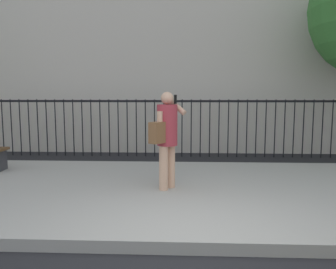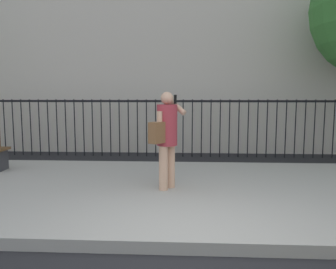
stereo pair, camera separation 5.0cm
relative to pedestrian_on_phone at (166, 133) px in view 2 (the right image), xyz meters
The scene contains 4 objects.
ground_plane 2.37m from the pedestrian_on_phone, 79.81° to the right, with size 60.00×60.00×0.00m, color black.
sidewalk 1.09m from the pedestrian_on_phone, 18.63° to the left, with size 28.00×4.40×0.15m, color #9E9B93.
iron_fence 3.84m from the pedestrian_on_phone, 84.43° to the left, with size 12.03×0.04×1.60m.
pedestrian_on_phone is the anchor object (origin of this frame).
Camera 2 is at (-0.04, -3.49, 1.73)m, focal length 36.29 mm.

